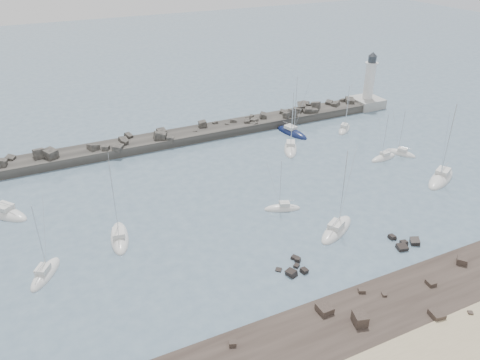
{
  "coord_description": "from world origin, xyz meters",
  "views": [
    {
      "loc": [
        -31.51,
        -51.06,
        40.58
      ],
      "look_at": [
        -1.3,
        12.0,
        2.64
      ],
      "focal_mm": 35.0,
      "sensor_mm": 36.0,
      "label": 1
    }
  ],
  "objects_px": {
    "sailboat_3": "(282,209)",
    "sailboat_2": "(120,238)",
    "sailboat_7": "(383,158)",
    "sailboat_0": "(46,274)",
    "sailboat_4": "(290,149)",
    "sailboat_9": "(441,179)",
    "sailboat_10": "(344,129)",
    "lighthouse": "(368,95)",
    "sailboat_8": "(401,154)",
    "sailboat_1": "(4,213)",
    "sailboat_5": "(336,230)",
    "sailboat_6": "(292,133)"
  },
  "relations": [
    {
      "from": "sailboat_7",
      "to": "sailboat_8",
      "type": "bearing_deg",
      "value": 2.36
    },
    {
      "from": "sailboat_7",
      "to": "sailboat_4",
      "type": "bearing_deg",
      "value": 141.02
    },
    {
      "from": "lighthouse",
      "to": "sailboat_5",
      "type": "distance_m",
      "value": 58.42
    },
    {
      "from": "sailboat_4",
      "to": "sailboat_10",
      "type": "relative_size",
      "value": 1.22
    },
    {
      "from": "sailboat_3",
      "to": "sailboat_5",
      "type": "relative_size",
      "value": 0.69
    },
    {
      "from": "sailboat_9",
      "to": "sailboat_2",
      "type": "bearing_deg",
      "value": 173.15
    },
    {
      "from": "sailboat_5",
      "to": "sailboat_0",
      "type": "bearing_deg",
      "value": 168.68
    },
    {
      "from": "sailboat_8",
      "to": "sailboat_9",
      "type": "height_order",
      "value": "sailboat_9"
    },
    {
      "from": "lighthouse",
      "to": "sailboat_4",
      "type": "distance_m",
      "value": 34.34
    },
    {
      "from": "lighthouse",
      "to": "sailboat_8",
      "type": "bearing_deg",
      "value": -115.11
    },
    {
      "from": "sailboat_7",
      "to": "sailboat_8",
      "type": "height_order",
      "value": "sailboat_7"
    },
    {
      "from": "sailboat_2",
      "to": "sailboat_8",
      "type": "relative_size",
      "value": 1.35
    },
    {
      "from": "sailboat_3",
      "to": "sailboat_6",
      "type": "bearing_deg",
      "value": 56.15
    },
    {
      "from": "sailboat_7",
      "to": "sailboat_9",
      "type": "height_order",
      "value": "sailboat_9"
    },
    {
      "from": "sailboat_3",
      "to": "sailboat_7",
      "type": "xyz_separation_m",
      "value": [
        27.64,
        7.72,
        0.0
      ]
    },
    {
      "from": "sailboat_7",
      "to": "sailboat_8",
      "type": "xyz_separation_m",
      "value": [
        4.6,
        0.19,
        -0.0
      ]
    },
    {
      "from": "sailboat_1",
      "to": "sailboat_9",
      "type": "xyz_separation_m",
      "value": [
        72.29,
        -21.78,
        0.0
      ]
    },
    {
      "from": "sailboat_7",
      "to": "sailboat_0",
      "type": "bearing_deg",
      "value": -172.56
    },
    {
      "from": "sailboat_0",
      "to": "sailboat_4",
      "type": "relative_size",
      "value": 0.84
    },
    {
      "from": "sailboat_3",
      "to": "sailboat_6",
      "type": "xyz_separation_m",
      "value": [
        17.91,
        26.7,
        0.01
      ]
    },
    {
      "from": "sailboat_7",
      "to": "sailboat_9",
      "type": "bearing_deg",
      "value": -72.49
    },
    {
      "from": "sailboat_0",
      "to": "sailboat_10",
      "type": "bearing_deg",
      "value": 19.89
    },
    {
      "from": "sailboat_4",
      "to": "sailboat_6",
      "type": "bearing_deg",
      "value": 57.09
    },
    {
      "from": "sailboat_9",
      "to": "sailboat_7",
      "type": "bearing_deg",
      "value": 107.51
    },
    {
      "from": "sailboat_10",
      "to": "sailboat_1",
      "type": "bearing_deg",
      "value": -175.82
    },
    {
      "from": "sailboat_3",
      "to": "sailboat_7",
      "type": "height_order",
      "value": "sailboat_7"
    },
    {
      "from": "sailboat_0",
      "to": "sailboat_7",
      "type": "height_order",
      "value": "sailboat_0"
    },
    {
      "from": "sailboat_0",
      "to": "sailboat_1",
      "type": "bearing_deg",
      "value": 103.55
    },
    {
      "from": "sailboat_3",
      "to": "sailboat_5",
      "type": "bearing_deg",
      "value": -63.92
    },
    {
      "from": "sailboat_0",
      "to": "sailboat_5",
      "type": "bearing_deg",
      "value": -11.32
    },
    {
      "from": "sailboat_3",
      "to": "sailboat_6",
      "type": "relative_size",
      "value": 0.68
    },
    {
      "from": "sailboat_2",
      "to": "sailboat_10",
      "type": "height_order",
      "value": "sailboat_2"
    },
    {
      "from": "sailboat_0",
      "to": "sailboat_5",
      "type": "relative_size",
      "value": 0.8
    },
    {
      "from": "lighthouse",
      "to": "sailboat_1",
      "type": "bearing_deg",
      "value": -169.71
    },
    {
      "from": "sailboat_2",
      "to": "sailboat_3",
      "type": "height_order",
      "value": "sailboat_2"
    },
    {
      "from": "sailboat_4",
      "to": "sailboat_5",
      "type": "xyz_separation_m",
      "value": [
        -8.87,
        -28.25,
        -0.0
      ]
    },
    {
      "from": "sailboat_3",
      "to": "sailboat_7",
      "type": "distance_m",
      "value": 28.7
    },
    {
      "from": "sailboat_3",
      "to": "sailboat_2",
      "type": "bearing_deg",
      "value": 172.87
    },
    {
      "from": "sailboat_0",
      "to": "sailboat_3",
      "type": "relative_size",
      "value": 1.17
    },
    {
      "from": "sailboat_5",
      "to": "sailboat_10",
      "type": "distance_m",
      "value": 40.99
    },
    {
      "from": "sailboat_3",
      "to": "sailboat_4",
      "type": "distance_m",
      "value": 23.47
    },
    {
      "from": "sailboat_4",
      "to": "sailboat_5",
      "type": "distance_m",
      "value": 29.61
    },
    {
      "from": "sailboat_0",
      "to": "sailboat_2",
      "type": "height_order",
      "value": "sailboat_2"
    },
    {
      "from": "sailboat_0",
      "to": "sailboat_6",
      "type": "relative_size",
      "value": 0.8
    },
    {
      "from": "sailboat_2",
      "to": "sailboat_6",
      "type": "height_order",
      "value": "sailboat_6"
    },
    {
      "from": "lighthouse",
      "to": "sailboat_6",
      "type": "bearing_deg",
      "value": -165.22
    },
    {
      "from": "sailboat_1",
      "to": "sailboat_8",
      "type": "relative_size",
      "value": 1.56
    },
    {
      "from": "sailboat_7",
      "to": "sailboat_10",
      "type": "bearing_deg",
      "value": 82.33
    },
    {
      "from": "sailboat_2",
      "to": "lighthouse",
      "type": "bearing_deg",
      "value": 23.45
    },
    {
      "from": "lighthouse",
      "to": "sailboat_2",
      "type": "relative_size",
      "value": 1.08
    }
  ]
}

